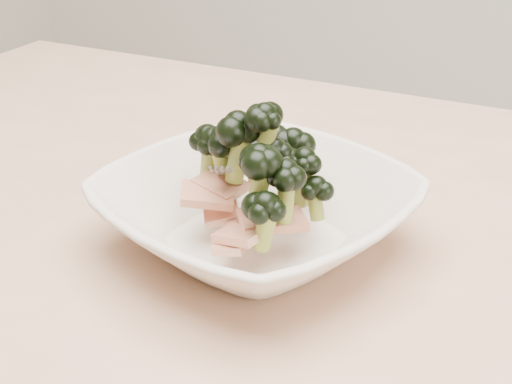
% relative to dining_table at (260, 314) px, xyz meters
% --- Properties ---
extents(dining_table, '(1.20, 0.80, 0.75)m').
position_rel_dining_table_xyz_m(dining_table, '(0.00, 0.00, 0.00)').
color(dining_table, tan).
rests_on(dining_table, ground).
extents(broccoli_dish, '(0.31, 0.31, 0.13)m').
position_rel_dining_table_xyz_m(broccoli_dish, '(0.01, -0.03, 0.14)').
color(broccoli_dish, beige).
rests_on(broccoli_dish, dining_table).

